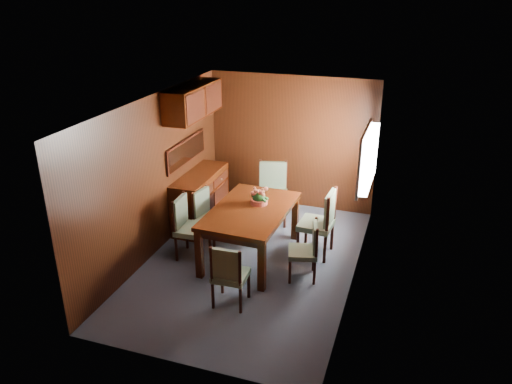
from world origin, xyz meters
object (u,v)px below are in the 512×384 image
(sideboard, at_px, (201,199))
(chair_right_near, at_px, (307,247))
(dining_table, at_px, (251,216))
(chair_head, at_px, (229,273))
(flower_centerpiece, at_px, (259,196))
(chair_left_near, at_px, (188,224))

(sideboard, relative_size, chair_right_near, 1.63)
(dining_table, relative_size, chair_head, 1.94)
(sideboard, relative_size, chair_head, 1.56)
(dining_table, height_order, flower_centerpiece, flower_centerpiece)
(chair_head, bearing_deg, chair_left_near, 134.14)
(sideboard, bearing_deg, chair_right_near, -27.66)
(chair_left_near, relative_size, chair_right_near, 1.13)
(chair_left_near, height_order, chair_right_near, chair_left_near)
(chair_left_near, distance_m, flower_centerpiece, 1.15)
(dining_table, height_order, chair_head, chair_head)
(sideboard, bearing_deg, chair_head, -57.41)
(chair_head, bearing_deg, dining_table, 94.38)
(dining_table, xyz_separation_m, chair_right_near, (0.94, -0.29, -0.21))
(dining_table, bearing_deg, chair_head, -81.24)
(chair_left_near, xyz_separation_m, flower_centerpiece, (0.97, 0.48, 0.39))
(chair_right_near, distance_m, chair_head, 1.25)
(dining_table, height_order, chair_right_near, chair_right_near)
(sideboard, distance_m, chair_right_near, 2.39)
(sideboard, xyz_separation_m, chair_head, (1.33, -2.09, 0.05))
(chair_left_near, bearing_deg, chair_head, 43.67)
(dining_table, relative_size, flower_centerpiece, 6.36)
(chair_right_near, bearing_deg, sideboard, 47.61)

